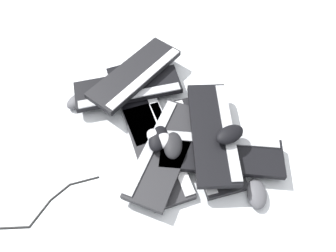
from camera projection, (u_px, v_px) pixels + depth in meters
ground_plane at (177, 137)px, 1.17m from camera, size 3.20×3.20×0.00m
keyboard_0 at (138, 100)px, 1.26m from camera, size 0.46×0.23×0.03m
keyboard_1 at (157, 151)px, 1.12m from camera, size 0.46×0.25×0.03m
keyboard_2 at (207, 142)px, 1.14m from camera, size 0.46×0.27×0.03m
keyboard_3 at (221, 154)px, 1.08m from camera, size 0.39×0.44×0.03m
keyboard_4 at (128, 88)px, 1.26m from camera, size 0.28×0.46×0.03m
keyboard_5 at (136, 73)px, 1.27m from camera, size 0.29×0.46×0.03m
keyboard_6 at (213, 131)px, 1.10m from camera, size 0.46×0.35×0.03m
keyboard_7 at (165, 151)px, 1.09m from camera, size 0.38×0.44×0.03m
mouse_0 at (173, 145)px, 1.06m from camera, size 0.13×0.12×0.04m
mouse_1 at (79, 100)px, 1.25m from camera, size 0.09×0.12×0.04m
mouse_2 at (257, 194)px, 1.02m from camera, size 0.13×0.12×0.04m
mouse_3 at (230, 134)px, 1.05m from camera, size 0.07×0.11×0.04m
mouse_4 at (160, 139)px, 1.07m from camera, size 0.13×0.10×0.04m
mouse_5 at (158, 139)px, 1.07m from camera, size 0.12×0.12×0.04m
cable_0 at (26, 206)px, 1.01m from camera, size 0.25×0.41×0.01m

